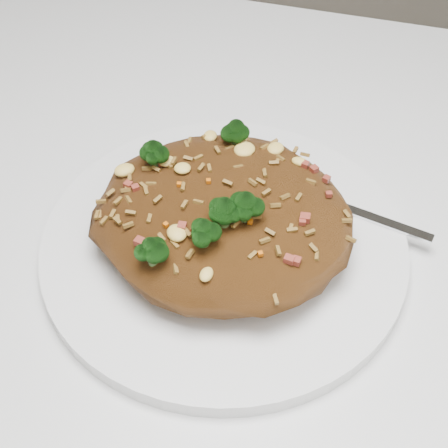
# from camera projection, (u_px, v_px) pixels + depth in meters

# --- Properties ---
(dining_table) EXTENTS (1.20, 0.80, 0.75)m
(dining_table) POSITION_uv_depth(u_px,v_px,m) (218.00, 329.00, 0.55)
(dining_table) COLOR silver
(dining_table) RESTS_ON ground
(plate) EXTENTS (0.28, 0.28, 0.01)m
(plate) POSITION_uv_depth(u_px,v_px,m) (224.00, 243.00, 0.48)
(plate) COLOR white
(plate) RESTS_ON dining_table
(fried_rice) EXTENTS (0.19, 0.18, 0.07)m
(fried_rice) POSITION_uv_depth(u_px,v_px,m) (223.00, 209.00, 0.45)
(fried_rice) COLOR brown
(fried_rice) RESTS_ON plate
(fork) EXTENTS (0.16, 0.05, 0.00)m
(fork) POSITION_uv_depth(u_px,v_px,m) (342.00, 207.00, 0.50)
(fork) COLOR silver
(fork) RESTS_ON plate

